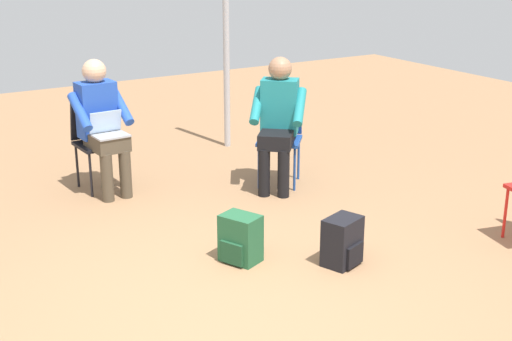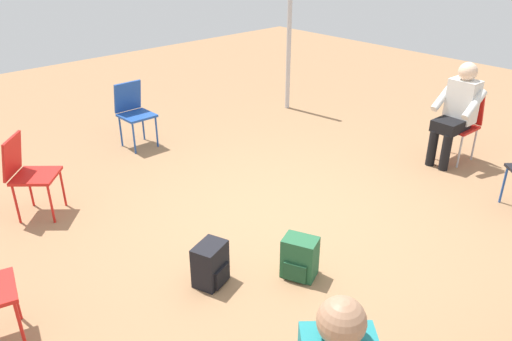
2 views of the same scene
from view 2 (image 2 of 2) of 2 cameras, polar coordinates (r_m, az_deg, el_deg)
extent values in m
plane|color=#99704C|center=(4.99, 2.61, -6.01)|extent=(15.48, 15.48, 0.00)
cylinder|color=#1E4799|center=(5.86, 26.44, -1.47)|extent=(0.02, 0.02, 0.42)
cube|color=red|center=(5.39, -23.84, -0.56)|extent=(0.56, 0.56, 0.03)
cylinder|color=red|center=(5.56, -21.21, -1.85)|extent=(0.02, 0.02, 0.42)
cylinder|color=red|center=(5.29, -22.36, -3.57)|extent=(0.02, 0.02, 0.42)
cylinder|color=red|center=(5.69, -24.41, -1.82)|extent=(0.02, 0.02, 0.42)
cylinder|color=red|center=(5.42, -25.71, -3.50)|extent=(0.02, 0.02, 0.42)
cube|color=red|center=(5.39, -26.11, 1.48)|extent=(0.32, 0.35, 0.40)
cube|color=red|center=(6.64, 22.03, 4.63)|extent=(0.41, 0.41, 0.03)
cylinder|color=#B7B7BC|center=(6.51, 22.26, 2.01)|extent=(0.02, 0.02, 0.42)
cylinder|color=#B7B7BC|center=(6.65, 19.74, 2.95)|extent=(0.02, 0.02, 0.42)
cylinder|color=#B7B7BC|center=(6.79, 23.65, 2.74)|extent=(0.02, 0.02, 0.42)
cylinder|color=#B7B7BC|center=(6.93, 21.20, 3.63)|extent=(0.02, 0.02, 0.42)
cube|color=red|center=(6.73, 23.12, 6.68)|extent=(0.11, 0.38, 0.40)
cube|color=#1E4799|center=(6.73, -13.45, 6.12)|extent=(0.40, 0.40, 0.03)
cylinder|color=#1E4799|center=(6.75, -11.28, 4.35)|extent=(0.02, 0.02, 0.42)
cylinder|color=#1E4799|center=(6.59, -13.76, 3.57)|extent=(0.02, 0.02, 0.42)
cylinder|color=#1E4799|center=(7.02, -12.78, 5.08)|extent=(0.02, 0.02, 0.42)
cylinder|color=#1E4799|center=(6.87, -15.20, 4.34)|extent=(0.02, 0.02, 0.42)
cube|color=#1E4799|center=(6.82, -14.46, 8.19)|extent=(0.38, 0.10, 0.40)
cylinder|color=red|center=(4.17, -25.80, -12.84)|extent=(0.02, 0.02, 0.42)
cylinder|color=red|center=(3.90, -25.32, -15.73)|extent=(0.02, 0.02, 0.42)
cylinder|color=black|center=(6.38, 20.85, 1.93)|extent=(0.11, 0.11, 0.45)
cylinder|color=black|center=(6.45, 19.49, 2.44)|extent=(0.11, 0.11, 0.45)
cube|color=black|center=(6.45, 21.32, 4.88)|extent=(0.43, 0.31, 0.14)
cube|color=silver|center=(6.53, 22.52, 7.35)|extent=(0.23, 0.35, 0.52)
sphere|color=beige|center=(6.44, 23.06, 10.37)|extent=(0.22, 0.22, 0.22)
cylinder|color=silver|center=(6.36, 23.69, 6.90)|extent=(0.40, 0.10, 0.31)
cylinder|color=silver|center=(6.53, 20.60, 7.91)|extent=(0.40, 0.10, 0.31)
sphere|color=#A87A5B|center=(2.26, 9.75, -16.60)|extent=(0.22, 0.22, 0.22)
cube|color=#235B38|center=(4.22, 5.03, -9.84)|extent=(0.29, 0.34, 0.36)
cube|color=#1C492C|center=(4.27, 4.99, -10.72)|extent=(0.31, 0.28, 0.16)
cube|color=black|center=(4.15, -5.25, -10.57)|extent=(0.33, 0.28, 0.36)
cube|color=black|center=(4.20, -5.21, -11.46)|extent=(0.27, 0.30, 0.16)
cylinder|color=#B2B2B7|center=(7.91, 3.80, 15.18)|extent=(0.07, 0.07, 2.32)
camera|label=1|loc=(8.15, -5.15, 23.44)|focal=50.00mm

